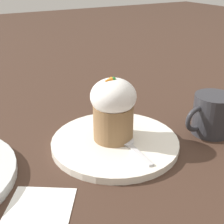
% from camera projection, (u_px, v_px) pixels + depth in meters
% --- Properties ---
extents(ground_plane, '(4.00, 4.00, 0.00)m').
position_uv_depth(ground_plane, '(115.00, 145.00, 0.61)').
color(ground_plane, '#3D281E').
extents(dessert_plate, '(0.25, 0.25, 0.01)m').
position_uv_depth(dessert_plate, '(115.00, 142.00, 0.61)').
color(dessert_plate, white).
rests_on(dessert_plate, ground_plane).
extents(carrot_cake, '(0.09, 0.09, 0.13)m').
position_uv_depth(carrot_cake, '(112.00, 108.00, 0.58)').
color(carrot_cake, olive).
rests_on(carrot_cake, dessert_plate).
extents(spoon, '(0.04, 0.12, 0.01)m').
position_uv_depth(spoon, '(128.00, 143.00, 0.59)').
color(spoon, silver).
rests_on(spoon, dessert_plate).
extents(coffee_cup, '(0.11, 0.08, 0.08)m').
position_uv_depth(coffee_cup, '(212.00, 115.00, 0.64)').
color(coffee_cup, '#2D2D33').
rests_on(coffee_cup, ground_plane).
extents(paper_napkin, '(0.12, 0.12, 0.00)m').
position_uv_depth(paper_napkin, '(41.00, 205.00, 0.46)').
color(paper_napkin, white).
rests_on(paper_napkin, ground_plane).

